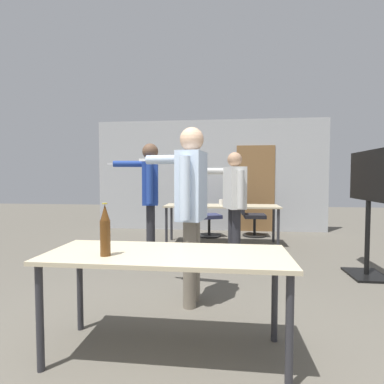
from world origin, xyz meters
name	(u,v)px	position (x,y,z in m)	size (l,w,h in m)	color
back_wall	(211,176)	(0.03, 5.81, 1.33)	(5.56, 0.12, 2.68)	#B2B5B7
conference_table_near	(167,263)	(-0.03, 0.59, 0.68)	(1.73, 0.67, 0.76)	#C6B793
conference_table_far	(221,209)	(0.31, 4.28, 0.69)	(2.18, 0.65, 0.76)	#C6B793
tv_screen	(369,198)	(2.23, 2.59, 1.02)	(0.44, 1.07, 1.64)	black
person_near_casual	(150,189)	(-0.77, 2.98, 1.11)	(0.88, 0.60, 1.81)	#28282D
person_far_watching	(190,197)	(0.04, 1.49, 1.09)	(0.79, 0.70, 1.79)	slate
person_right_polo	(234,196)	(0.51, 3.15, 1.01)	(0.88, 0.61, 1.68)	#28282D
office_chair_side_rolled	(206,218)	(-0.03, 4.98, 0.42)	(0.65, 0.61, 0.90)	black
office_chair_near_pushed	(251,217)	(0.95, 5.15, 0.42)	(0.55, 0.52, 0.90)	black
beer_bottle	(105,231)	(-0.43, 0.46, 0.93)	(0.07, 0.07, 0.37)	#563314
drink_cup	(221,202)	(0.31, 4.33, 0.81)	(0.08, 0.08, 0.11)	silver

